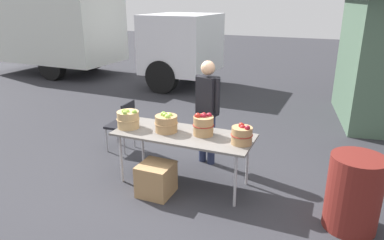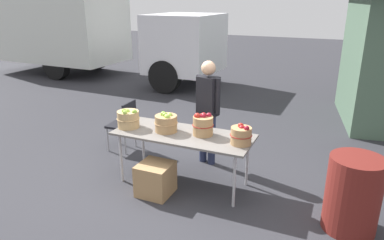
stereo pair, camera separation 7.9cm
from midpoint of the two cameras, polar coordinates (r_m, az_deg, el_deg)
The scene contains 11 objects.
ground_plane at distance 5.13m, azimuth -1.76°, elevation -10.04°, with size 40.00×40.00×0.00m, color #2D2D33.
market_table at distance 4.82m, azimuth -1.85°, elevation -2.71°, with size 1.90×0.76×0.75m.
apple_basket_green_0 at distance 5.07m, azimuth -10.68°, elevation 0.15°, with size 0.33×0.33×0.29m.
apple_basket_green_1 at distance 4.86m, azimuth -4.63°, elevation -0.47°, with size 0.32×0.32×0.28m.
apple_basket_red_0 at distance 4.72m, azimuth 1.34°, elevation -0.72°, with size 0.29×0.29×0.32m.
apple_basket_red_1 at distance 4.48m, azimuth 7.53°, elevation -2.37°, with size 0.28×0.28×0.27m.
vendor_adult at distance 5.37m, azimuth 2.09°, elevation 2.48°, with size 0.42×0.29×1.63m.
box_truck at distance 12.32m, azimuth -17.52°, elevation 13.65°, with size 7.75×2.38×2.75m.
folding_chair at distance 6.08m, azimuth -11.38°, elevation -0.34°, with size 0.41×0.41×0.86m.
trash_barrel at distance 4.39m, azimuth 24.10°, elevation -10.67°, with size 0.59×0.59×0.88m, color maroon.
produce_crate at distance 4.79m, azimuth -6.27°, elevation -9.45°, with size 0.43×0.43×0.43m, color #A87F51.
Camera 1 is at (1.83, -4.08, 2.51)m, focal length 33.13 mm.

